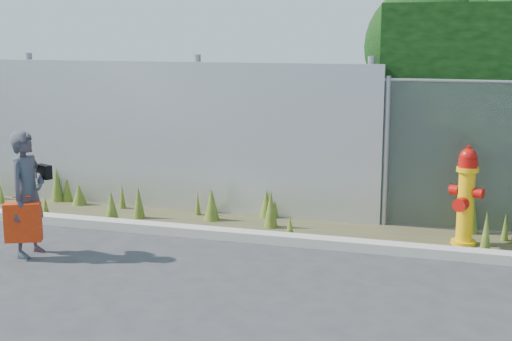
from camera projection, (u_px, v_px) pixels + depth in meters
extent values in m
plane|color=#323234|center=(245.00, 294.00, 7.26)|extent=(80.00, 80.00, 0.00)
cube|color=#AEAA9D|center=(288.00, 239.00, 8.94)|extent=(16.00, 0.22, 0.12)
cube|color=#423D25|center=(299.00, 231.00, 9.52)|extent=(16.00, 1.20, 0.01)
cone|color=#475D1C|center=(198.00, 204.00, 10.27)|extent=(0.09, 0.09, 0.35)
cone|color=#475D1C|center=(290.00, 228.00, 9.10)|extent=(0.13, 0.13, 0.31)
cone|color=#475D1C|center=(45.00, 206.00, 10.37)|extent=(0.10, 0.10, 0.26)
cone|color=#475D1C|center=(25.00, 201.00, 10.54)|extent=(0.23, 0.23, 0.32)
cone|color=#475D1C|center=(37.00, 184.00, 11.30)|extent=(0.08, 0.08, 0.49)
cone|color=#475D1C|center=(57.00, 185.00, 11.09)|extent=(0.21, 0.21, 0.54)
cone|color=#475D1C|center=(212.00, 205.00, 9.98)|extent=(0.23, 0.23, 0.46)
cone|color=#475D1C|center=(68.00, 187.00, 11.11)|extent=(0.20, 0.20, 0.47)
cone|color=#475D1C|center=(1.00, 195.00, 10.95)|extent=(0.10, 0.10, 0.31)
cone|color=#475D1C|center=(139.00, 203.00, 10.08)|extent=(0.18, 0.18, 0.47)
cone|color=#475D1C|center=(271.00, 210.00, 9.60)|extent=(0.20, 0.20, 0.53)
cone|color=#475D1C|center=(266.00, 204.00, 10.13)|extent=(0.20, 0.20, 0.41)
cone|color=#475D1C|center=(122.00, 197.00, 10.65)|extent=(0.11, 0.11, 0.38)
cone|color=#475D1C|center=(79.00, 195.00, 10.88)|extent=(0.23, 0.23, 0.33)
cone|color=#475D1C|center=(486.00, 233.00, 8.50)|extent=(0.14, 0.14, 0.52)
cone|color=#475D1C|center=(210.00, 201.00, 10.38)|extent=(0.09, 0.09, 0.38)
cone|color=#475D1C|center=(505.00, 228.00, 9.00)|extent=(0.10, 0.10, 0.37)
cone|color=#475D1C|center=(111.00, 207.00, 9.92)|extent=(0.21, 0.21, 0.44)
cone|color=#475D1C|center=(473.00, 215.00, 9.31)|extent=(0.15, 0.15, 0.55)
cone|color=#475D1C|center=(275.00, 210.00, 10.15)|extent=(0.12, 0.12, 0.26)
cube|color=#B9BCC1|center=(100.00, 134.00, 10.79)|extent=(8.50, 0.08, 2.20)
cylinder|color=gray|center=(33.00, 126.00, 11.25)|extent=(0.10, 0.10, 2.30)
cylinder|color=gray|center=(199.00, 134.00, 10.45)|extent=(0.10, 0.10, 2.30)
cylinder|color=gray|center=(369.00, 141.00, 9.75)|extent=(0.10, 0.10, 2.30)
cylinder|color=gray|center=(386.00, 152.00, 9.59)|extent=(0.07, 0.07, 2.05)
sphere|color=black|center=(428.00, 47.00, 10.32)|extent=(1.84, 1.84, 1.84)
sphere|color=black|center=(465.00, 52.00, 10.18)|extent=(1.58, 1.58, 1.58)
cylinder|color=yellow|center=(463.00, 243.00, 8.88)|extent=(0.31, 0.31, 0.07)
cylinder|color=yellow|center=(465.00, 209.00, 8.80)|extent=(0.20, 0.20, 0.95)
cylinder|color=yellow|center=(468.00, 169.00, 8.70)|extent=(0.27, 0.27, 0.06)
cylinder|color=#B20F0A|center=(468.00, 163.00, 8.69)|extent=(0.23, 0.23, 0.11)
sphere|color=#B20F0A|center=(468.00, 157.00, 8.67)|extent=(0.21, 0.21, 0.21)
cylinder|color=#B20F0A|center=(469.00, 148.00, 8.65)|extent=(0.06, 0.06, 0.06)
cylinder|color=#B20F0A|center=(453.00, 191.00, 8.80)|extent=(0.11, 0.12, 0.12)
cylinder|color=#B20F0A|center=(480.00, 192.00, 8.71)|extent=(0.11, 0.12, 0.12)
cylinder|color=#B20F0A|center=(466.00, 205.00, 8.64)|extent=(0.17, 0.13, 0.17)
imported|color=#105E68|center=(28.00, 194.00, 8.39)|extent=(0.39, 0.56, 1.49)
cube|color=red|center=(23.00, 222.00, 8.31)|extent=(0.41, 0.15, 0.46)
cylinder|color=red|center=(21.00, 197.00, 8.25)|extent=(0.20, 0.02, 0.02)
cube|color=black|center=(44.00, 172.00, 8.51)|extent=(0.22, 0.09, 0.17)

